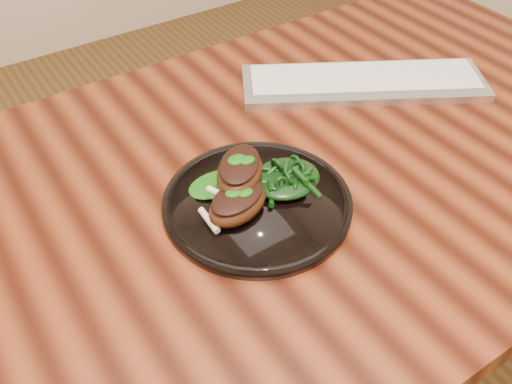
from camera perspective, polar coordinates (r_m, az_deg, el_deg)
desk at (r=0.91m, az=-1.40°, el=-3.37°), size 1.60×0.80×0.75m
plate at (r=0.81m, az=0.14°, el=-1.09°), size 0.27×0.27×0.02m
lamb_chop_front at (r=0.77m, az=-1.89°, el=-1.08°), size 0.11×0.09×0.04m
lamb_chop_back at (r=0.79m, az=-1.66°, el=2.13°), size 0.11×0.11×0.04m
herb_smear at (r=0.83m, az=-4.02°, el=0.79°), size 0.09×0.06×0.01m
greens_heap at (r=0.82m, az=3.04°, el=1.72°), size 0.10×0.10×0.04m
keyboard at (r=1.09m, az=10.73°, el=10.79°), size 0.45×0.34×0.02m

